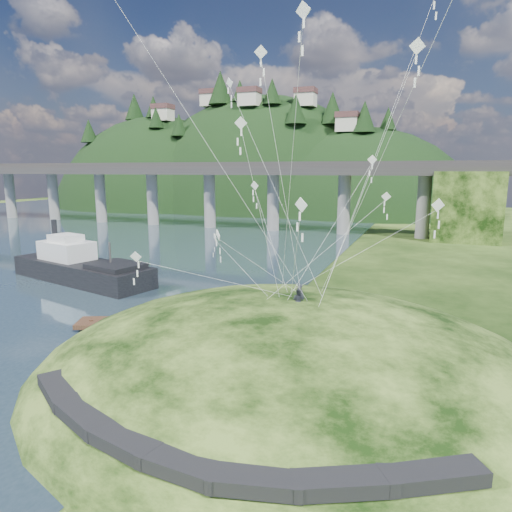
% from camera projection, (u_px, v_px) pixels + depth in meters
% --- Properties ---
extents(ground, '(320.00, 320.00, 0.00)m').
position_uv_depth(ground, '(169.00, 369.00, 30.93)').
color(ground, black).
rests_on(ground, ground).
extents(grass_hill, '(36.00, 32.00, 13.00)m').
position_uv_depth(grass_hill, '(291.00, 396.00, 30.23)').
color(grass_hill, black).
rests_on(grass_hill, ground).
extents(footpath, '(22.29, 5.84, 0.83)m').
position_uv_depth(footpath, '(198.00, 443.00, 18.98)').
color(footpath, black).
rests_on(footpath, ground).
extents(bridge, '(160.00, 11.00, 15.00)m').
position_uv_depth(bridge, '(232.00, 186.00, 102.71)').
color(bridge, '#2D2B2B').
rests_on(bridge, ground).
extents(far_ridge, '(153.00, 70.00, 94.50)m').
position_uv_depth(far_ridge, '(248.00, 230.00, 159.72)').
color(far_ridge, black).
rests_on(far_ridge, ground).
extents(work_barge, '(21.21, 10.38, 7.17)m').
position_uv_depth(work_barge, '(80.00, 266.00, 55.04)').
color(work_barge, black).
rests_on(work_barge, ground).
extents(wooden_dock, '(15.28, 8.15, 1.11)m').
position_uv_depth(wooden_dock, '(170.00, 322.00, 38.82)').
color(wooden_dock, '#382217').
rests_on(wooden_dock, ground).
extents(kite_flyers, '(0.97, 1.49, 1.86)m').
position_uv_depth(kite_flyers, '(299.00, 286.00, 29.45)').
color(kite_flyers, '#292B37').
rests_on(kite_flyers, ground).
extents(kite_swarm, '(21.00, 16.35, 19.78)m').
position_uv_depth(kite_swarm, '(316.00, 114.00, 27.63)').
color(kite_swarm, white).
rests_on(kite_swarm, ground).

